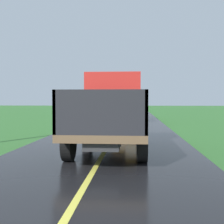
% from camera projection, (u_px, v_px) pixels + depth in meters
% --- Properties ---
extents(banana_truck_near, '(2.38, 5.82, 2.80)m').
position_uv_depth(banana_truck_near, '(112.00, 110.00, 10.70)').
color(banana_truck_near, '#2D2D30').
rests_on(banana_truck_near, road_surface).
extents(banana_truck_far, '(2.38, 5.86, 2.80)m').
position_uv_depth(banana_truck_far, '(127.00, 104.00, 25.95)').
color(banana_truck_far, '#2D2D30').
rests_on(banana_truck_far, road_surface).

